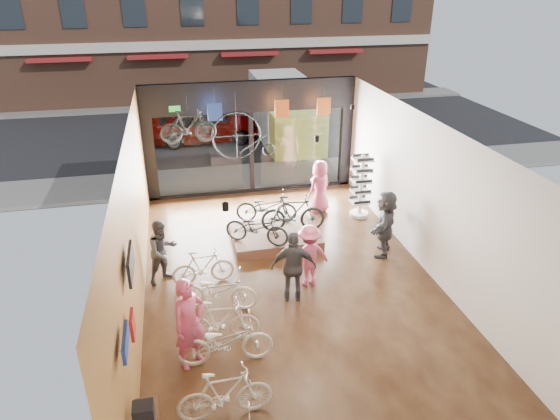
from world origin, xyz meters
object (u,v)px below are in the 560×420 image
object	(u,v)px
customer_0	(190,324)
customer_3	(309,256)
floor_bike_3	(220,321)
customer_4	(320,187)
floor_bike_2	(226,342)
hung_bike	(188,127)
display_bike_right	(266,207)
display_bike_left	(257,228)
display_bike_mid	(293,213)
customer_1	(163,251)
display_platform	(275,237)
customer_2	(294,267)
floor_bike_4	(218,291)
floor_bike_1	(225,394)
customer_5	(385,223)
street_car	(203,124)
floor_bike_5	(203,267)
penny_farthing	(247,137)
box_truck	(287,114)
sunglasses_rack	(361,186)

from	to	relation	value
customer_0	customer_3	size ratio (longest dim) A/B	1.19
floor_bike_3	customer_4	bearing A→B (deg)	-27.08
floor_bike_2	hung_bike	bearing A→B (deg)	4.33
display_bike_right	display_bike_left	bearing A→B (deg)	172.68
customer_0	display_bike_mid	bearing A→B (deg)	22.08
customer_0	customer_1	xyz separation A→B (m)	(-0.50, 3.08, -0.13)
display_platform	customer_2	size ratio (longest dim) A/B	1.37
floor_bike_2	floor_bike_4	distance (m)	1.76
display_bike_mid	floor_bike_4	bearing A→B (deg)	145.32
floor_bike_2	display_platform	world-z (taller)	floor_bike_2
display_bike_left	display_bike_right	distance (m)	1.31
floor_bike_1	customer_0	world-z (taller)	customer_0
floor_bike_4	customer_1	bearing A→B (deg)	54.54
display_bike_mid	customer_1	distance (m)	3.79
customer_2	floor_bike_3	bearing A→B (deg)	42.59
display_bike_left	customer_5	distance (m)	3.40
display_bike_left	customer_3	distance (m)	2.00
street_car	floor_bike_4	xyz separation A→B (m)	(-0.60, -12.50, -0.36)
floor_bike_2	display_bike_mid	size ratio (longest dim) A/B	1.03
display_bike_left	customer_0	distance (m)	4.38
street_car	display_bike_mid	bearing A→B (deg)	-169.60
floor_bike_3	floor_bike_5	bearing A→B (deg)	11.53
display_bike_left	display_bike_right	xyz separation A→B (m)	(0.49, 1.22, 0.00)
customer_4	hung_bike	bearing A→B (deg)	-33.84
floor_bike_5	customer_2	world-z (taller)	customer_2
display_bike_left	customer_2	bearing A→B (deg)	-139.85
floor_bike_1	customer_2	distance (m)	3.64
display_bike_left	customer_4	distance (m)	3.20
floor_bike_1	penny_farthing	size ratio (longest dim) A/B	0.90
customer_2	hung_bike	bearing A→B (deg)	-56.12
floor_bike_3	display_platform	size ratio (longest dim) A/B	0.67
display_bike_right	customer_1	xyz separation A→B (m)	(-2.93, -2.06, 0.05)
customer_3	customer_4	world-z (taller)	customer_4
box_truck	display_platform	world-z (taller)	box_truck
display_bike_left	penny_farthing	distance (m)	3.05
floor_bike_1	display_bike_left	world-z (taller)	display_bike_left
display_bike_right	hung_bike	world-z (taller)	hung_bike
display_bike_left	customer_1	distance (m)	2.58
floor_bike_2	penny_farthing	xyz separation A→B (m)	(1.47, 6.52, 2.01)
display_bike_mid	sunglasses_rack	bearing A→B (deg)	-58.86
box_truck	display_bike_left	bearing A→B (deg)	-107.68
floor_bike_4	display_bike_mid	size ratio (longest dim) A/B	1.00
sunglasses_rack	floor_bike_3	bearing A→B (deg)	-137.03
customer_5	customer_3	bearing A→B (deg)	-36.00
street_car	sunglasses_rack	world-z (taller)	sunglasses_rack
hung_bike	floor_bike_4	bearing A→B (deg)	-179.72
street_car	floor_bike_1	bearing A→B (deg)	177.09
floor_bike_4	customer_0	size ratio (longest dim) A/B	0.95
floor_bike_2	display_bike_right	distance (m)	5.55
floor_bike_1	customer_4	bearing A→B (deg)	-29.09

